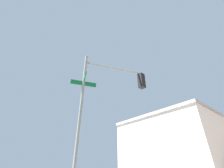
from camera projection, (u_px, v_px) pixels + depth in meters
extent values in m
cylinder|color=slate|center=(80.00, 115.00, 5.74)|extent=(0.12, 0.12, 5.90)
cylinder|color=slate|center=(115.00, 69.00, 7.40)|extent=(1.11, 2.73, 0.09)
cube|color=black|center=(141.00, 81.00, 7.58)|extent=(0.28, 0.28, 0.80)
sphere|color=red|center=(144.00, 77.00, 7.74)|extent=(0.18, 0.18, 0.18)
sphere|color=orange|center=(144.00, 81.00, 7.62)|extent=(0.18, 0.18, 0.18)
sphere|color=green|center=(145.00, 86.00, 7.49)|extent=(0.18, 0.18, 0.18)
cube|color=#0F5128|center=(84.00, 83.00, 6.45)|extent=(0.43, 1.04, 0.20)
cube|color=#0F5128|center=(84.00, 79.00, 6.56)|extent=(0.95, 0.39, 0.20)
cube|color=beige|center=(186.00, 150.00, 25.55)|extent=(14.07, 19.00, 8.02)
cube|color=gray|center=(180.00, 125.00, 27.64)|extent=(14.37, 19.30, 0.40)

